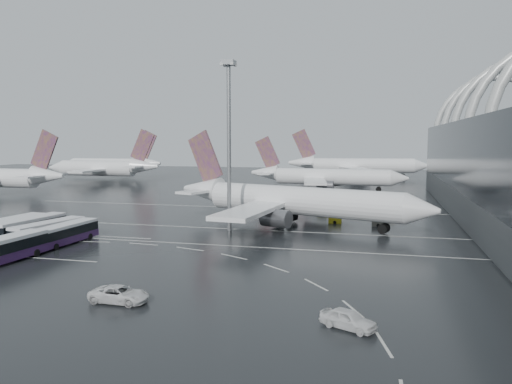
% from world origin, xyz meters
% --- Properties ---
extents(ground, '(420.00, 420.00, 0.00)m').
position_xyz_m(ground, '(0.00, 0.00, 0.00)').
color(ground, black).
rests_on(ground, ground).
extents(lane_marking_near, '(120.00, 0.25, 0.01)m').
position_xyz_m(lane_marking_near, '(0.00, -2.00, 0.01)').
color(lane_marking_near, silver).
rests_on(lane_marking_near, ground).
extents(lane_marking_mid, '(120.00, 0.25, 0.01)m').
position_xyz_m(lane_marking_mid, '(0.00, 12.00, 0.01)').
color(lane_marking_mid, silver).
rests_on(lane_marking_mid, ground).
extents(lane_marking_far, '(120.00, 0.25, 0.01)m').
position_xyz_m(lane_marking_far, '(0.00, 40.00, 0.01)').
color(lane_marking_far, silver).
rests_on(lane_marking_far, ground).
extents(bus_bay_line_south, '(28.00, 0.25, 0.01)m').
position_xyz_m(bus_bay_line_south, '(-24.00, -16.00, 0.01)').
color(bus_bay_line_south, silver).
rests_on(bus_bay_line_south, ground).
extents(bus_bay_line_north, '(28.00, 0.25, 0.01)m').
position_xyz_m(bus_bay_line_north, '(-24.00, 0.00, 0.01)').
color(bus_bay_line_north, silver).
rests_on(bus_bay_line_north, ground).
extents(airliner_main, '(52.34, 45.36, 18.16)m').
position_xyz_m(airliner_main, '(9.61, 19.08, 4.55)').
color(airliner_main, white).
rests_on(airliner_main, ground).
extents(airliner_gate_b, '(49.91, 44.84, 17.33)m').
position_xyz_m(airliner_gate_b, '(8.92, 84.24, 4.34)').
color(airliner_gate_b, white).
rests_on(airliner_gate_b, ground).
extents(airliner_gate_c, '(58.17, 53.16, 20.72)m').
position_xyz_m(airliner_gate_c, '(15.98, 138.49, 5.18)').
color(airliner_gate_c, white).
rests_on(airliner_gate_c, ground).
extents(jet_remote_west, '(43.60, 35.06, 19.08)m').
position_xyz_m(jet_remote_west, '(-81.87, 49.78, 4.93)').
color(jet_remote_west, white).
rests_on(jet_remote_west, ground).
extents(jet_remote_mid, '(46.05, 37.02, 20.16)m').
position_xyz_m(jet_remote_mid, '(-76.52, 97.25, 5.20)').
color(jet_remote_mid, white).
rests_on(jet_remote_mid, ground).
extents(jet_remote_far, '(46.15, 37.14, 20.16)m').
position_xyz_m(jet_remote_far, '(-85.55, 118.12, 5.20)').
color(jet_remote_far, white).
rests_on(jet_remote_far, ground).
extents(bus_row_near_a, '(4.09, 13.85, 3.36)m').
position_xyz_m(bus_row_near_a, '(-32.61, -5.35, 1.85)').
color(bus_row_near_a, '#28133D').
rests_on(bus_row_near_a, ground).
extents(bus_row_near_b, '(4.44, 14.10, 3.41)m').
position_xyz_m(bus_row_near_b, '(-29.32, -4.51, 1.88)').
color(bus_row_near_b, '#28133D').
rests_on(bus_row_near_b, ground).
extents(bus_row_near_c, '(5.17, 13.43, 3.23)m').
position_xyz_m(bus_row_near_c, '(-24.63, -6.13, 1.78)').
color(bus_row_near_c, '#28133D').
rests_on(bus_row_near_c, ground).
extents(bus_row_near_d, '(3.54, 13.04, 3.18)m').
position_xyz_m(bus_row_near_d, '(-20.88, -7.01, 1.75)').
color(bus_row_near_d, '#28133D').
rests_on(bus_row_near_d, ground).
extents(bus_row_far_b, '(3.90, 13.99, 3.41)m').
position_xyz_m(bus_row_far_b, '(-21.46, -19.75, 1.87)').
color(bus_row_far_b, '#28133D').
rests_on(bus_row_far_b, ground).
extents(van_curve_a, '(6.05, 2.86, 1.67)m').
position_xyz_m(van_curve_a, '(1.33, -30.24, 0.83)').
color(van_curve_a, silver).
rests_on(van_curve_a, ground).
extents(van_curve_b, '(5.38, 4.00, 1.70)m').
position_xyz_m(van_curve_b, '(23.85, -31.70, 0.85)').
color(van_curve_b, silver).
rests_on(van_curve_b, ground).
extents(floodlight_mast, '(2.28, 2.28, 29.79)m').
position_xyz_m(floodlight_mast, '(0.22, 10.52, 18.74)').
color(floodlight_mast, gray).
rests_on(floodlight_mast, ground).
extents(gse_cart_belly_a, '(2.42, 1.43, 1.32)m').
position_xyz_m(gse_cart_belly_a, '(17.87, 22.86, 0.66)').
color(gse_cart_belly_a, gold).
rests_on(gse_cart_belly_a, ground).
extents(gse_cart_belly_b, '(1.94, 1.14, 1.06)m').
position_xyz_m(gse_cart_belly_b, '(28.28, 29.60, 0.53)').
color(gse_cart_belly_b, slate).
rests_on(gse_cart_belly_b, ground).
extents(gse_cart_belly_d, '(2.39, 1.41, 1.31)m').
position_xyz_m(gse_cart_belly_d, '(26.04, 21.31, 0.65)').
color(gse_cart_belly_d, slate).
rests_on(gse_cart_belly_d, ground).
extents(gse_cart_belly_e, '(2.12, 1.25, 1.16)m').
position_xyz_m(gse_cart_belly_e, '(13.87, 35.73, 0.58)').
color(gse_cart_belly_e, gold).
rests_on(gse_cart_belly_e, ground).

